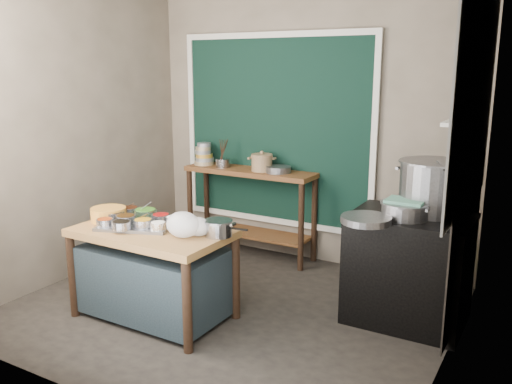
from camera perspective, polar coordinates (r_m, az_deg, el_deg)
The scene contains 30 objects.
floor at distance 4.73m, azimuth -2.82°, elevation -12.28°, with size 3.50×3.00×0.02m, color #29251F.
back_wall at distance 5.63m, azimuth 5.41°, elevation 6.76°, with size 3.50×0.02×2.80m, color #7A6C5D.
left_wall at distance 5.47m, azimuth -18.78°, elevation 5.94°, with size 0.02×3.00×2.80m, color #7A6C5D.
right_wall at distance 3.68m, azimuth 20.67°, elevation 2.64°, with size 0.02×3.00×2.80m, color #7A6C5D.
curtain_panel at distance 5.76m, azimuth 2.04°, elevation 6.44°, with size 2.10×0.02×1.90m, color black.
curtain_frame at distance 5.75m, azimuth 2.00°, elevation 6.43°, with size 2.22×0.03×2.02m, color beige, non-canonical shape.
tile_panel at distance 4.18m, azimuth 22.12°, elevation 9.89°, with size 0.02×1.70×1.70m, color #B2B2AA.
soot_patch at distance 4.47m, azimuth 21.11°, elevation -4.91°, with size 0.01×1.30×1.30m, color black.
wall_shelf at distance 4.51m, azimuth 21.08°, elevation 6.95°, with size 0.22×0.70×0.03m, color beige.
prep_table at distance 4.51m, azimuth -10.73°, elevation -8.45°, with size 1.25×0.72×0.75m, color brown.
back_counter at distance 5.86m, azimuth -0.63°, elevation -2.16°, with size 1.45×0.40×0.95m, color brown.
stove_block at distance 4.54m, azimuth 15.72°, elevation -7.94°, with size 0.90×0.68×0.85m, color black.
stove_top at distance 4.40m, azimuth 16.07°, elevation -2.58°, with size 0.92×0.69×0.03m, color black.
condiment_tray at distance 4.50m, azimuth -12.38°, elevation -3.37°, with size 0.58×0.41×0.03m, color gray.
condiment_bowls at distance 4.52m, azimuth -12.49°, elevation -2.72°, with size 0.67×0.50×0.08m.
yellow_basin at distance 4.70m, azimuth -15.26°, elevation -2.27°, with size 0.29×0.29×0.11m, color orange.
saucepan at distance 4.14m, azimuth -3.99°, elevation -3.80°, with size 0.23×0.23×0.12m, color gray, non-canonical shape.
plastic_bag_a at distance 4.13m, azimuth -7.69°, elevation -3.42°, with size 0.26×0.23×0.20m, color white.
plastic_bag_b at distance 4.16m, azimuth -6.12°, elevation -3.65°, with size 0.19×0.16×0.15m, color white.
bowl_stack at distance 6.04m, azimuth -5.51°, elevation 3.89°, with size 0.22×0.22×0.24m.
utensil_cup at distance 5.87m, azimuth -3.50°, elevation 3.07°, with size 0.16×0.16×0.09m, color gray.
ceramic_crock at distance 5.64m, azimuth 0.62°, elevation 3.02°, with size 0.23×0.23×0.16m, color brown, non-canonical shape.
wide_bowl at distance 5.57m, azimuth 2.38°, elevation 2.38°, with size 0.26×0.26×0.06m, color gray.
stock_pot at distance 4.46m, azimuth 18.01°, elevation 0.48°, with size 0.54×0.54×0.42m, color gray, non-canonical shape.
pot_lid at distance 4.36m, azimuth 19.13°, elevation 0.26°, with size 0.45×0.45×0.02m, color gray.
steamer at distance 4.29m, azimuth 15.41°, elevation -1.86°, with size 0.38×0.38×0.12m, color gray, non-canonical shape.
green_cloth at distance 4.28m, azimuth 15.46°, elevation -0.91°, with size 0.28×0.22×0.02m, color #52896F.
shallow_pan at distance 4.11m, azimuth 11.51°, elevation -2.86°, with size 0.38×0.38×0.05m, color gray.
shelf_bowl_stack at distance 4.45m, azimuth 21.04°, elevation 7.85°, with size 0.16×0.16×0.13m.
shelf_bowl_green at distance 4.74m, azimuth 21.59°, elevation 7.61°, with size 0.12×0.12×0.04m, color gray.
Camera 1 is at (2.33, -3.58, 2.01)m, focal length 38.00 mm.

